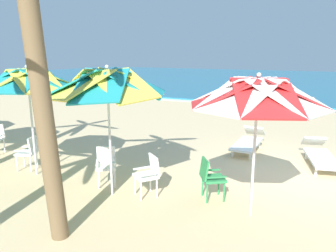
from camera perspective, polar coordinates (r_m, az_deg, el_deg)
ground_plane at (r=8.37m, az=21.68°, el=-8.70°), size 80.00×80.00×0.00m
sea at (r=36.81m, az=25.17°, el=7.19°), size 80.00×36.00×0.10m
surf_foam at (r=18.63m, az=24.18°, el=2.68°), size 80.00×0.70×0.01m
beach_umbrella_0 at (r=5.70m, az=15.58°, el=5.46°), size 2.42×2.42×2.62m
plastic_chair_0 at (r=6.67m, az=7.48°, el=-8.79°), size 0.63×0.62×0.87m
beach_umbrella_1 at (r=6.52m, az=-10.63°, el=7.28°), size 2.41×2.41×2.71m
plastic_chair_1 at (r=6.80m, az=-3.44°, el=-8.26°), size 0.63×0.63×0.87m
plastic_chair_2 at (r=7.48m, az=-10.87°, el=-6.48°), size 0.62×0.63×0.87m
beach_umbrella_2 at (r=8.22m, az=-23.53°, el=7.44°), size 2.29×2.29×2.67m
plastic_chair_3 at (r=8.98m, az=-23.39°, el=-4.04°), size 0.59×0.57×0.87m
sun_lounger_1 at (r=9.52m, az=25.29°, el=-4.64°), size 1.09×2.23×0.62m
sun_lounger_2 at (r=10.20m, az=14.02°, el=-2.65°), size 0.67×2.16×0.62m
palm_tree_0 at (r=4.95m, az=-22.40°, el=13.23°), size 2.93×2.92×4.76m
beachgoer_seated at (r=16.76m, az=24.02°, el=2.67°), size 0.30×0.93×0.92m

